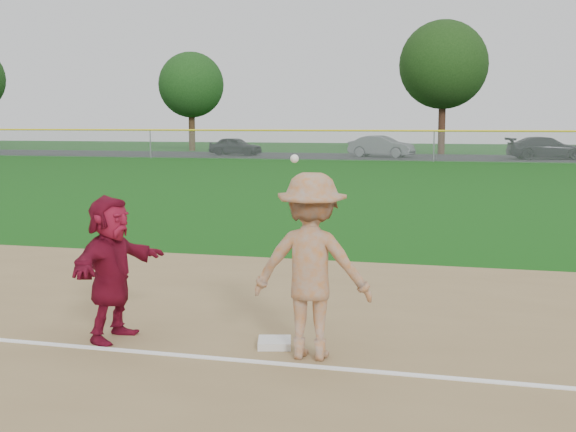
% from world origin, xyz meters
% --- Properties ---
extents(ground, '(160.00, 160.00, 0.00)m').
position_xyz_m(ground, '(0.00, 0.00, 0.00)').
color(ground, '#10470D').
rests_on(ground, ground).
extents(foul_line, '(60.00, 0.10, 0.01)m').
position_xyz_m(foul_line, '(0.00, -0.80, 0.03)').
color(foul_line, white).
rests_on(foul_line, infield_dirt).
extents(parking_asphalt, '(120.00, 10.00, 0.01)m').
position_xyz_m(parking_asphalt, '(0.00, 46.00, 0.01)').
color(parking_asphalt, black).
rests_on(parking_asphalt, ground).
extents(first_base, '(0.45, 0.45, 0.08)m').
position_xyz_m(first_base, '(0.28, -0.23, 0.06)').
color(first_base, silver).
rests_on(first_base, infield_dirt).
extents(base_runner, '(0.76, 1.65, 1.71)m').
position_xyz_m(base_runner, '(-1.65, -0.41, 0.88)').
color(base_runner, maroon).
rests_on(base_runner, infield_dirt).
extents(car_left, '(4.27, 2.13, 1.40)m').
position_xyz_m(car_left, '(-15.37, 45.41, 0.71)').
color(car_left, black).
rests_on(car_left, parking_asphalt).
extents(car_mid, '(4.99, 2.61, 1.57)m').
position_xyz_m(car_mid, '(-4.05, 45.32, 0.79)').
color(car_mid, '#5C5E64').
rests_on(car_mid, parking_asphalt).
extents(car_right, '(5.64, 3.22, 1.54)m').
position_xyz_m(car_right, '(7.37, 44.90, 0.78)').
color(car_right, black).
rests_on(car_right, parking_asphalt).
extents(first_base_play, '(1.32, 0.77, 2.20)m').
position_xyz_m(first_base_play, '(0.76, -0.46, 1.03)').
color(first_base_play, gray).
rests_on(first_base_play, infield_dirt).
extents(outfield_fence, '(110.00, 0.12, 110.00)m').
position_xyz_m(outfield_fence, '(0.00, 40.00, 1.96)').
color(outfield_fence, '#999EA0').
rests_on(outfield_fence, ground).
extents(tree_1, '(5.80, 5.80, 8.75)m').
position_xyz_m(tree_1, '(-22.00, 53.00, 5.83)').
color(tree_1, '#392614').
rests_on(tree_1, ground).
extents(tree_2, '(7.00, 7.00, 10.58)m').
position_xyz_m(tree_2, '(0.00, 51.50, 7.06)').
color(tree_2, '#351E13').
rests_on(tree_2, ground).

